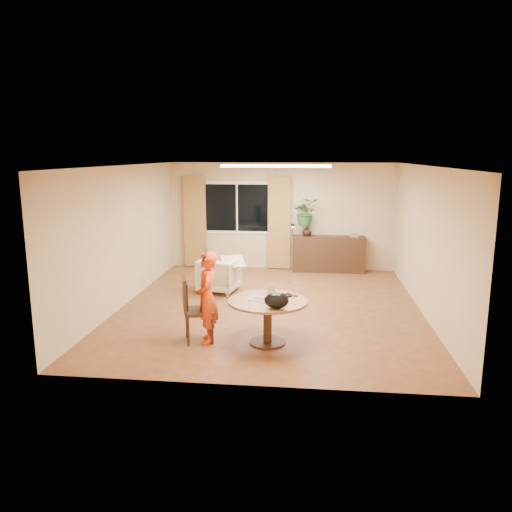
{
  "coord_description": "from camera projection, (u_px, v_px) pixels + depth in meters",
  "views": [
    {
      "loc": [
        0.74,
        -8.91,
        2.81
      ],
      "look_at": [
        -0.24,
        -0.2,
        1.01
      ],
      "focal_mm": 35.0,
      "sensor_mm": 36.0,
      "label": 1
    }
  ],
  "objects": [
    {
      "name": "window",
      "position": [
        237.0,
        208.0,
        12.29
      ],
      "size": [
        1.7,
        0.03,
        1.3
      ],
      "color": "white",
      "rests_on": "wall_back"
    },
    {
      "name": "vase",
      "position": [
        307.0,
        231.0,
        11.98
      ],
      "size": [
        0.25,
        0.25,
        0.25
      ],
      "primitive_type": "imported",
      "rotation": [
        0.0,
        0.0,
        0.04
      ],
      "color": "black",
      "rests_on": "sideboard"
    },
    {
      "name": "wine_glass",
      "position": [
        295.0,
        289.0,
        7.57
      ],
      "size": [
        0.09,
        0.09,
        0.21
      ],
      "primitive_type": null,
      "rotation": [
        0.0,
        0.0,
        -0.18
      ],
      "color": "white",
      "rests_on": "dining_table"
    },
    {
      "name": "dining_chair",
      "position": [
        199.0,
        309.0,
        7.52
      ],
      "size": [
        0.59,
        0.57,
        1.01
      ],
      "primitive_type": null,
      "rotation": [
        0.0,
        0.0,
        0.3
      ],
      "color": "#321D10",
      "rests_on": "floor"
    },
    {
      "name": "curtain_left",
      "position": [
        195.0,
        222.0,
        12.4
      ],
      "size": [
        0.55,
        0.08,
        2.25
      ],
      "primitive_type": "cube",
      "color": "olive",
      "rests_on": "wall_back"
    },
    {
      "name": "child",
      "position": [
        207.0,
        298.0,
        7.46
      ],
      "size": [
        0.55,
        0.41,
        1.39
      ],
      "primitive_type": "imported",
      "rotation": [
        0.0,
        0.0,
        -1.42
      ],
      "color": "red",
      "rests_on": "floor"
    },
    {
      "name": "bouquet",
      "position": [
        306.0,
        212.0,
        11.9
      ],
      "size": [
        0.69,
        0.62,
        0.66
      ],
      "primitive_type": "imported",
      "rotation": [
        0.0,
        0.0,
        0.2
      ],
      "color": "#2D5E23",
      "rests_on": "vase"
    },
    {
      "name": "tumbler",
      "position": [
        270.0,
        290.0,
        7.71
      ],
      "size": [
        0.09,
        0.09,
        0.11
      ],
      "primitive_type": null,
      "rotation": [
        0.0,
        0.0,
        -0.21
      ],
      "color": "white",
      "rests_on": "dining_table"
    },
    {
      "name": "desk_lamp",
      "position": [
        293.0,
        230.0,
        11.97
      ],
      "size": [
        0.14,
        0.14,
        0.31
      ],
      "primitive_type": null,
      "rotation": [
        0.0,
        0.0,
        -0.08
      ],
      "color": "black",
      "rests_on": "sideboard"
    },
    {
      "name": "pot_lid",
      "position": [
        285.0,
        295.0,
        7.62
      ],
      "size": [
        0.27,
        0.27,
        0.04
      ],
      "primitive_type": null,
      "rotation": [
        0.0,
        0.0,
        -0.22
      ],
      "color": "white",
      "rests_on": "dining_table"
    },
    {
      "name": "throw",
      "position": [
        233.0,
        258.0,
        10.17
      ],
      "size": [
        0.62,
        0.67,
        0.03
      ],
      "primitive_type": null,
      "rotation": [
        0.0,
        0.0,
        0.36
      ],
      "color": "beige",
      "rests_on": "armchair"
    },
    {
      "name": "armchair",
      "position": [
        219.0,
        275.0,
        10.29
      ],
      "size": [
        0.87,
        0.89,
        0.71
      ],
      "primitive_type": "imported",
      "rotation": [
        0.0,
        0.0,
        2.98
      ],
      "color": "beige",
      "rests_on": "floor"
    },
    {
      "name": "wall_back",
      "position": [
        282.0,
        216.0,
        12.22
      ],
      "size": [
        5.5,
        0.0,
        5.5
      ],
      "primitive_type": "plane",
      "rotation": [
        1.57,
        0.0,
        0.0
      ],
      "color": "tan",
      "rests_on": "floor"
    },
    {
      "name": "curtain_right",
      "position": [
        279.0,
        223.0,
        12.17
      ],
      "size": [
        0.55,
        0.08,
        2.25
      ],
      "primitive_type": "cube",
      "color": "olive",
      "rests_on": "wall_back"
    },
    {
      "name": "floor",
      "position": [
        270.0,
        307.0,
        9.32
      ],
      "size": [
        6.5,
        6.5,
        0.0
      ],
      "primitive_type": "plane",
      "color": "brown",
      "rests_on": "ground"
    },
    {
      "name": "ceiling",
      "position": [
        271.0,
        166.0,
        8.8
      ],
      "size": [
        6.5,
        6.5,
        0.0
      ],
      "primitive_type": "plane",
      "rotation": [
        3.14,
        0.0,
        0.0
      ],
      "color": "white",
      "rests_on": "wall_back"
    },
    {
      "name": "wall_left",
      "position": [
        125.0,
        236.0,
        9.36
      ],
      "size": [
        0.0,
        6.5,
        6.5
      ],
      "primitive_type": "plane",
      "rotation": [
        1.57,
        0.0,
        1.57
      ],
      "color": "tan",
      "rests_on": "floor"
    },
    {
      "name": "book_stack",
      "position": [
        354.0,
        235.0,
        11.88
      ],
      "size": [
        0.23,
        0.19,
        0.08
      ],
      "primitive_type": null,
      "rotation": [
        0.0,
        0.0,
        0.26
      ],
      "color": "olive",
      "rests_on": "sideboard"
    },
    {
      "name": "wall_right",
      "position": [
        426.0,
        241.0,
        8.76
      ],
      "size": [
        0.0,
        6.5,
        6.5
      ],
      "primitive_type": "plane",
      "rotation": [
        1.57,
        0.0,
        -1.57
      ],
      "color": "tan",
      "rests_on": "floor"
    },
    {
      "name": "laptop",
      "position": [
        262.0,
        292.0,
        7.37
      ],
      "size": [
        0.42,
        0.34,
        0.24
      ],
      "primitive_type": null,
      "rotation": [
        0.0,
        0.0,
        -0.32
      ],
      "color": "#B7B7BC",
      "rests_on": "dining_table"
    },
    {
      "name": "sideboard",
      "position": [
        329.0,
        254.0,
        12.04
      ],
      "size": [
        1.73,
        0.42,
        0.86
      ],
      "primitive_type": "cube",
      "color": "#321D10",
      "rests_on": "floor"
    },
    {
      "name": "handbag",
      "position": [
        276.0,
        301.0,
        6.96
      ],
      "size": [
        0.38,
        0.27,
        0.23
      ],
      "primitive_type": null,
      "rotation": [
        0.0,
        0.0,
        -0.2
      ],
      "color": "black",
      "rests_on": "dining_table"
    },
    {
      "name": "dining_table",
      "position": [
        268.0,
        309.0,
        7.43
      ],
      "size": [
        1.19,
        1.19,
        0.68
      ],
      "color": "brown",
      "rests_on": "floor"
    },
    {
      "name": "ceiling_panel",
      "position": [
        276.0,
        166.0,
        9.97
      ],
      "size": [
        2.2,
        0.35,
        0.05
      ],
      "primitive_type": "cube",
      "color": "white",
      "rests_on": "ceiling"
    }
  ]
}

